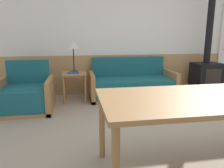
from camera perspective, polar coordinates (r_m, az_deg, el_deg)
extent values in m
plane|color=gray|center=(2.89, 20.60, -14.75)|extent=(16.00, 16.00, 0.00)
cube|color=tan|center=(5.09, 6.16, 2.83)|extent=(7.20, 0.06, 0.86)
cube|color=silver|center=(5.04, 6.54, 18.14)|extent=(7.20, 0.06, 1.84)
cube|color=#9E7042|center=(4.65, 5.16, -3.14)|extent=(1.76, 0.80, 0.06)
cube|color=#195660|center=(4.58, 5.28, -0.74)|extent=(1.60, 0.72, 0.35)
cube|color=#195660|center=(4.86, 4.26, 4.62)|extent=(1.60, 0.10, 0.41)
cube|color=#9E7042|center=(4.45, -5.29, -0.60)|extent=(0.08, 0.80, 0.55)
cube|color=#9E7042|center=(4.87, 14.83, 0.17)|extent=(0.08, 0.80, 0.55)
cube|color=#9E7042|center=(4.12, -21.37, -6.07)|extent=(0.91, 0.85, 0.06)
cube|color=#195660|center=(4.04, -21.66, -3.37)|extent=(0.75, 0.77, 0.35)
cube|color=#195660|center=(4.34, -21.03, 3.05)|extent=(0.75, 0.10, 0.43)
cube|color=#9E7042|center=(4.16, -27.25, -2.88)|extent=(0.08, 0.85, 0.55)
cube|color=#9E7042|center=(3.98, -15.81, -2.58)|extent=(0.08, 0.85, 0.55)
cube|color=#9E7042|center=(4.35, -9.83, 2.77)|extent=(0.47, 0.47, 0.03)
cylinder|color=#9E7042|center=(4.21, -12.47, -1.65)|extent=(0.04, 0.04, 0.54)
cylinder|color=#9E7042|center=(4.21, -6.91, -1.45)|extent=(0.04, 0.04, 0.54)
cylinder|color=#9E7042|center=(4.61, -12.24, -0.41)|extent=(0.04, 0.04, 0.54)
cylinder|color=#9E7042|center=(4.61, -7.16, -0.23)|extent=(0.04, 0.04, 0.54)
cylinder|color=black|center=(4.42, -9.85, 3.26)|extent=(0.14, 0.14, 0.02)
cylinder|color=black|center=(4.39, -9.97, 6.23)|extent=(0.02, 0.02, 0.44)
cone|color=beige|center=(4.37, -10.12, 10.13)|extent=(0.28, 0.28, 0.16)
cube|color=#234799|center=(4.27, -10.08, 2.94)|extent=(0.22, 0.16, 0.02)
cube|color=olive|center=(2.22, 25.57, -3.26)|extent=(2.14, 0.91, 0.04)
cylinder|color=olive|center=(2.34, -2.63, -10.90)|extent=(0.06, 0.06, 0.71)
cylinder|color=black|center=(5.04, 21.99, -2.54)|extent=(0.04, 0.04, 0.10)
cylinder|color=black|center=(5.30, 26.36, -2.23)|extent=(0.04, 0.04, 0.10)
cylinder|color=black|center=(5.36, 19.86, -1.50)|extent=(0.04, 0.04, 0.10)
cylinder|color=black|center=(5.61, 24.08, -1.26)|extent=(0.04, 0.04, 0.10)
cube|color=black|center=(5.25, 23.41, 1.81)|extent=(0.59, 0.48, 0.59)
cube|color=black|center=(5.05, 24.91, 1.28)|extent=(0.35, 0.01, 0.42)
cylinder|color=black|center=(5.22, 24.31, 14.96)|extent=(0.14, 0.14, 1.81)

